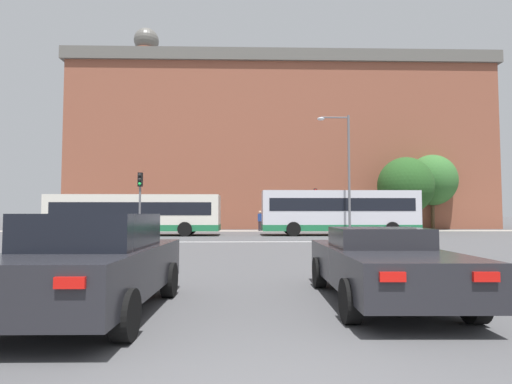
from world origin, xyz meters
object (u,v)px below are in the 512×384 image
bus_crossing_trailing (135,214)px  traffic_light_near_left (140,195)px  street_lamp_junction (344,163)px  car_saloon_left (93,263)px  traffic_light_far_right (315,202)px  car_roadster_right (381,263)px  pedestrian_walking_east (148,220)px  pedestrian_walking_west (260,219)px  bus_crossing_lead (339,212)px  pedestrian_waiting (157,221)px

bus_crossing_trailing → traffic_light_near_left: traffic_light_near_left is taller
bus_crossing_trailing → street_lamp_junction: size_ratio=1.47×
car_saloon_left → traffic_light_near_left: size_ratio=1.09×
traffic_light_far_right → street_lamp_junction: (0.37, -9.15, 2.37)m
car_roadster_right → pedestrian_walking_east: size_ratio=2.70×
pedestrian_walking_west → bus_crossing_lead: bearing=124.2°
bus_crossing_lead → traffic_light_far_right: traffic_light_far_right is taller
car_roadster_right → traffic_light_near_left: bearing=119.5°
car_saloon_left → pedestrian_waiting: (-5.70, 30.14, 0.16)m
pedestrian_waiting → pedestrian_walking_east: pedestrian_walking_east is taller
bus_crossing_lead → pedestrian_walking_west: (-5.47, 7.29, -0.63)m
car_saloon_left → pedestrian_walking_west: 30.04m
car_roadster_right → pedestrian_walking_east: 31.56m
car_saloon_left → traffic_light_near_left: bearing=103.3°
street_lamp_junction → pedestrian_walking_west: (-5.35, 9.48, -3.87)m
car_roadster_right → bus_crossing_trailing: bearing=116.7°
pedestrian_waiting → pedestrian_walking_east: size_ratio=0.97×
pedestrian_waiting → bus_crossing_lead: bearing=-129.5°
pedestrian_walking_west → traffic_light_near_left: bearing=58.4°
car_roadster_right → bus_crossing_trailing: bus_crossing_trailing is taller
car_saloon_left → pedestrian_walking_east: pedestrian_walking_east is taller
car_roadster_right → traffic_light_far_right: bearing=83.7°
street_lamp_junction → pedestrian_walking_west: 11.55m
car_saloon_left → bus_crossing_lead: size_ratio=0.38×
street_lamp_junction → pedestrian_waiting: size_ratio=5.07×
traffic_light_near_left → traffic_light_far_right: traffic_light_near_left is taller
traffic_light_near_left → street_lamp_junction: 13.43m
traffic_light_far_right → pedestrian_walking_west: traffic_light_far_right is taller
car_saloon_left → bus_crossing_trailing: bus_crossing_trailing is taller
car_saloon_left → street_lamp_junction: bearing=66.9°
car_roadster_right → pedestrian_walking_west: pedestrian_walking_west is taller
bus_crossing_trailing → street_lamp_junction: bearing=-98.7°
traffic_light_far_right → pedestrian_walking_east: (-15.16, 0.75, -1.62)m
car_saloon_left → bus_crossing_trailing: (-5.60, 22.58, 0.77)m
bus_crossing_lead → traffic_light_near_left: size_ratio=2.85×
car_saloon_left → bus_crossing_lead: 24.31m
traffic_light_far_right → bus_crossing_lead: bearing=-86.0°
traffic_light_far_right → traffic_light_near_left: bearing=-133.5°
car_saloon_left → pedestrian_walking_east: 30.95m
bus_crossing_lead → street_lamp_junction: size_ratio=1.35×
car_saloon_left → car_roadster_right: (4.77, 0.79, -0.11)m
pedestrian_walking_east → pedestrian_walking_west: bearing=-51.9°
pedestrian_walking_west → traffic_light_far_right: bearing=173.5°
street_lamp_junction → pedestrian_walking_west: street_lamp_junction is taller
pedestrian_waiting → traffic_light_near_left: bearing=176.1°
car_roadster_right → pedestrian_waiting: size_ratio=2.78×
traffic_light_near_left → street_lamp_junction: (12.67, 3.80, 2.32)m
traffic_light_far_right → pedestrian_walking_west: (-4.98, 0.33, -1.51)m
bus_crossing_trailing → street_lamp_junction: (14.58, -2.23, 3.41)m
pedestrian_waiting → pedestrian_walking_east: 0.86m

